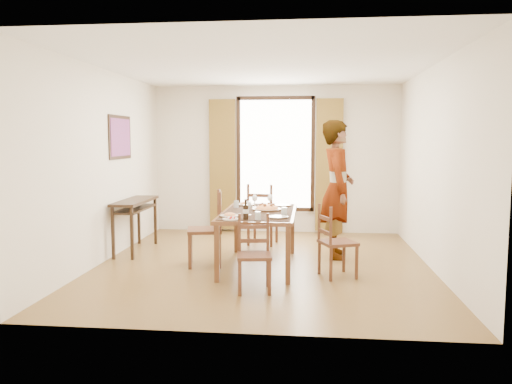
# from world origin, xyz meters

# --- Properties ---
(ground) EXTENTS (5.00, 5.00, 0.00)m
(ground) POSITION_xyz_m (0.00, 0.00, 0.00)
(ground) COLOR #563A1A
(ground) RESTS_ON ground
(room_shell) EXTENTS (4.60, 5.10, 2.74)m
(room_shell) POSITION_xyz_m (-0.00, 0.13, 1.54)
(room_shell) COLOR silver
(room_shell) RESTS_ON ground
(console_table) EXTENTS (0.38, 1.20, 0.80)m
(console_table) POSITION_xyz_m (-2.03, 0.60, 0.68)
(console_table) COLOR black
(console_table) RESTS_ON ground
(dining_table) EXTENTS (0.97, 1.75, 0.76)m
(dining_table) POSITION_xyz_m (-0.05, -0.12, 0.69)
(dining_table) COLOR brown
(dining_table) RESTS_ON ground
(chair_west) EXTENTS (0.54, 0.54, 1.03)m
(chair_west) POSITION_xyz_m (-0.76, -0.14, 0.48)
(chair_west) COLOR #512C1B
(chair_west) RESTS_ON ground
(chair_north) EXTENTS (0.51, 0.51, 1.01)m
(chair_north) POSITION_xyz_m (-0.14, 1.31, 0.47)
(chair_north) COLOR #512C1B
(chair_north) RESTS_ON ground
(chair_south) EXTENTS (0.43, 0.43, 0.87)m
(chair_south) POSITION_xyz_m (0.00, -1.22, 0.40)
(chair_south) COLOR #512C1B
(chair_south) RESTS_ON ground
(chair_east) EXTENTS (0.53, 0.53, 0.91)m
(chair_east) POSITION_xyz_m (0.95, -0.54, 0.42)
(chair_east) COLOR #512C1B
(chair_east) RESTS_ON ground
(man) EXTENTS (0.73, 0.48, 2.00)m
(man) POSITION_xyz_m (1.03, 0.55, 1.00)
(man) COLOR gray
(man) RESTS_ON ground
(plate_sw) EXTENTS (0.27, 0.27, 0.05)m
(plate_sw) POSITION_xyz_m (-0.37, -0.64, 0.78)
(plate_sw) COLOR silver
(plate_sw) RESTS_ON dining_table
(plate_se) EXTENTS (0.27, 0.27, 0.05)m
(plate_se) POSITION_xyz_m (0.23, -0.66, 0.78)
(plate_se) COLOR silver
(plate_se) RESTS_ON dining_table
(plate_nw) EXTENTS (0.27, 0.27, 0.05)m
(plate_nw) POSITION_xyz_m (-0.31, 0.45, 0.78)
(plate_nw) COLOR silver
(plate_nw) RESTS_ON dining_table
(plate_ne) EXTENTS (0.27, 0.27, 0.05)m
(plate_ne) POSITION_xyz_m (0.23, 0.44, 0.78)
(plate_ne) COLOR silver
(plate_ne) RESTS_ON dining_table
(pasta_platter) EXTENTS (0.40, 0.40, 0.10)m
(pasta_platter) POSITION_xyz_m (0.05, -0.02, 0.81)
(pasta_platter) COLOR red
(pasta_platter) RESTS_ON dining_table
(caprese_plate) EXTENTS (0.20, 0.20, 0.04)m
(caprese_plate) POSITION_xyz_m (-0.32, -0.87, 0.78)
(caprese_plate) COLOR silver
(caprese_plate) RESTS_ON dining_table
(wine_glass_a) EXTENTS (0.08, 0.08, 0.18)m
(wine_glass_a) POSITION_xyz_m (-0.15, -0.49, 0.85)
(wine_glass_a) COLOR white
(wine_glass_a) RESTS_ON dining_table
(wine_glass_b) EXTENTS (0.08, 0.08, 0.18)m
(wine_glass_b) POSITION_xyz_m (0.07, 0.29, 0.85)
(wine_glass_b) COLOR white
(wine_glass_b) RESTS_ON dining_table
(wine_glass_c) EXTENTS (0.08, 0.08, 0.18)m
(wine_glass_c) POSITION_xyz_m (-0.15, 0.24, 0.85)
(wine_glass_c) COLOR white
(wine_glass_c) RESTS_ON dining_table
(tumbler_a) EXTENTS (0.07, 0.07, 0.10)m
(tumbler_a) POSITION_xyz_m (0.30, -0.44, 0.81)
(tumbler_a) COLOR silver
(tumbler_a) RESTS_ON dining_table
(tumbler_b) EXTENTS (0.07, 0.07, 0.10)m
(tumbler_b) POSITION_xyz_m (-0.40, 0.19, 0.81)
(tumbler_b) COLOR silver
(tumbler_b) RESTS_ON dining_table
(tumbler_c) EXTENTS (0.07, 0.07, 0.10)m
(tumbler_c) POSITION_xyz_m (0.01, -0.85, 0.81)
(tumbler_c) COLOR silver
(tumbler_c) RESTS_ON dining_table
(wine_bottle) EXTENTS (0.07, 0.07, 0.25)m
(wine_bottle) POSITION_xyz_m (-0.14, -0.83, 0.88)
(wine_bottle) COLOR black
(wine_bottle) RESTS_ON dining_table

